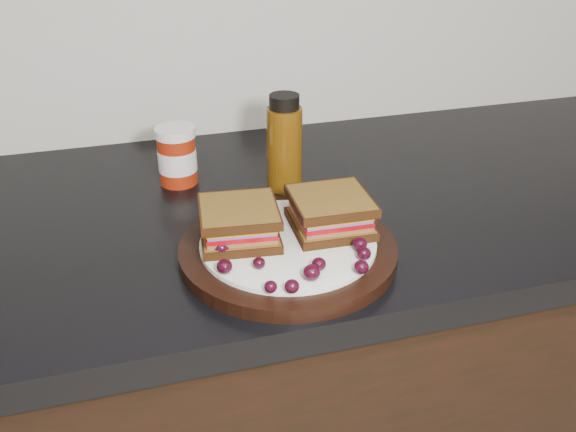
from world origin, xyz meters
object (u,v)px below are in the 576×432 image
condiment_jar (177,156)px  oil_bottle (284,143)px  plate (288,251)px  sandwich_left (239,223)px

condiment_jar → oil_bottle: bearing=-21.8°
plate → condiment_jar: condiment_jar is taller
sandwich_left → oil_bottle: size_ratio=0.66×
condiment_jar → oil_bottle: oil_bottle is taller
sandwich_left → condiment_jar: (-0.05, 0.24, -0.00)m
plate → condiment_jar: 0.28m
plate → sandwich_left: 0.07m
plate → condiment_jar: size_ratio=3.02×
plate → sandwich_left: size_ratio=2.83×
condiment_jar → sandwich_left: bearing=-78.5°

